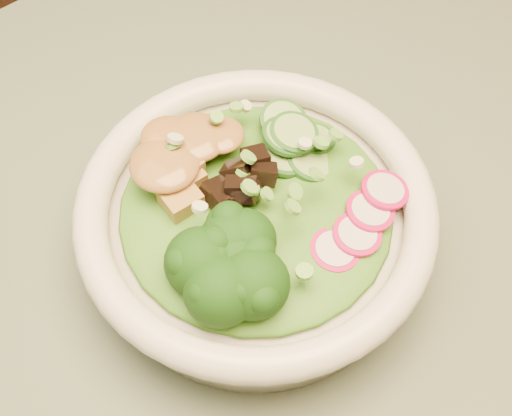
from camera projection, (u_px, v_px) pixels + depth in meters
dining_table at (368, 327)px, 0.59m from camera, size 1.20×0.80×0.75m
salad_bowl at (256, 223)px, 0.47m from camera, size 0.23×0.23×0.06m
lettuce_bed at (256, 207)px, 0.46m from camera, size 0.18×0.18×0.02m
broccoli_florets at (217, 265)px, 0.42m from camera, size 0.09×0.08×0.04m
radish_slices at (341, 238)px, 0.44m from camera, size 0.10×0.07×0.02m
cucumber_slices at (296, 137)px, 0.47m from camera, size 0.08×0.08×0.03m
mushroom_heap at (241, 191)px, 0.45m from camera, size 0.08×0.08×0.03m
tofu_cubes at (182, 165)px, 0.46m from camera, size 0.09×0.08×0.03m
peanut_sauce at (180, 154)px, 0.45m from camera, size 0.06×0.05×0.01m
scallion_garnish at (256, 190)px, 0.44m from camera, size 0.17×0.17×0.02m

